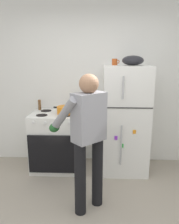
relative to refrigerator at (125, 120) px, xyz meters
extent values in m
cube|color=white|center=(-0.51, 0.38, 0.53)|extent=(6.00, 0.10, 2.70)
cube|color=white|center=(0.00, 0.00, 0.00)|extent=(0.68, 0.68, 1.65)
cube|color=black|center=(0.00, -0.34, 0.26)|extent=(0.67, 0.01, 0.01)
cylinder|color=#B7B7BC|center=(-0.08, -0.36, -0.28)|extent=(0.02, 0.02, 0.60)
cylinder|color=#B7B7BC|center=(-0.08, -0.36, 0.54)|extent=(0.02, 0.02, 0.31)
cube|color=purple|center=(-0.16, -0.35, -0.18)|extent=(0.04, 0.01, 0.06)
cube|color=orange|center=(0.10, -0.35, -0.08)|extent=(0.04, 0.01, 0.06)
cube|color=green|center=(-0.07, -0.35, -0.29)|extent=(0.04, 0.01, 0.06)
cube|color=white|center=(-1.08, 0.00, -0.37)|extent=(0.76, 0.64, 0.91)
cube|color=black|center=(-1.08, -0.32, -0.44)|extent=(0.53, 0.01, 0.33)
cylinder|color=black|center=(-1.26, -0.14, 0.09)|extent=(0.17, 0.17, 0.01)
cylinder|color=black|center=(-0.90, -0.14, 0.09)|extent=(0.17, 0.17, 0.01)
cylinder|color=black|center=(-1.26, 0.14, 0.09)|extent=(0.17, 0.17, 0.01)
cylinder|color=black|center=(-0.90, 0.14, 0.09)|extent=(0.17, 0.17, 0.01)
cylinder|color=silver|center=(-1.34, -0.33, 0.03)|extent=(0.04, 0.03, 0.04)
cylinder|color=silver|center=(-1.17, -0.33, 0.03)|extent=(0.04, 0.03, 0.04)
cylinder|color=silver|center=(-0.99, -0.33, 0.03)|extent=(0.04, 0.03, 0.04)
cylinder|color=silver|center=(-0.82, -0.33, 0.03)|extent=(0.04, 0.03, 0.04)
cube|color=black|center=(-1.08, -0.33, -0.45)|extent=(0.72, 0.03, 0.58)
cylinder|color=black|center=(-0.61, -1.10, -0.39)|extent=(0.13, 0.13, 0.86)
cylinder|color=black|center=(-0.42, -0.93, -0.39)|extent=(0.13, 0.13, 0.86)
cube|color=gray|center=(-0.51, -1.01, 0.31)|extent=(0.40, 0.39, 0.54)
sphere|color=#A37556|center=(-0.51, -1.01, 0.67)|extent=(0.21, 0.21, 0.21)
sphere|color=#2D2D2D|center=(-0.51, -1.01, 0.63)|extent=(0.15, 0.15, 0.15)
cylinder|color=gray|center=(-0.79, -1.00, 0.33)|extent=(0.38, 0.40, 0.46)
cylinder|color=gray|center=(-0.50, -0.73, 0.33)|extent=(0.38, 0.40, 0.46)
ellipsoid|color=#1E5123|center=(-0.93, -0.86, 0.13)|extent=(0.12, 0.18, 0.10)
ellipsoid|color=#1E5123|center=(-0.64, -0.59, 0.13)|extent=(0.12, 0.18, 0.10)
cylinder|color=orange|center=(-0.92, -0.05, 0.15)|extent=(0.25, 0.25, 0.12)
cube|color=black|center=(-1.07, -0.05, 0.20)|extent=(0.05, 0.03, 0.02)
cube|color=black|center=(-0.77, -0.05, 0.20)|extent=(0.05, 0.03, 0.02)
cylinder|color=#B24C1E|center=(-0.18, 0.05, 0.87)|extent=(0.08, 0.08, 0.10)
torus|color=#B24C1E|center=(-0.14, 0.05, 0.88)|extent=(0.06, 0.01, 0.06)
cylinder|color=brown|center=(-1.38, 0.20, 0.18)|extent=(0.05, 0.05, 0.17)
ellipsoid|color=black|center=(0.08, 0.00, 0.89)|extent=(0.31, 0.31, 0.14)
camera|label=1|loc=(-0.41, -3.37, 0.95)|focal=36.09mm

